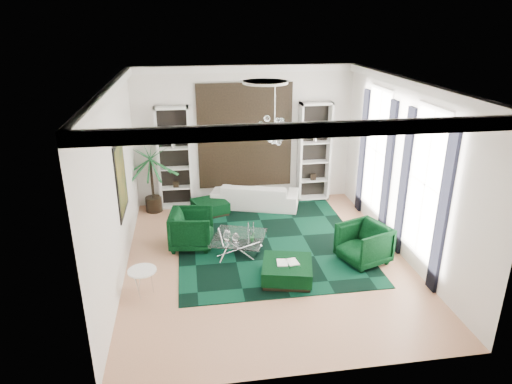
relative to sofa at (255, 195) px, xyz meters
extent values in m
cube|color=tan|center=(-0.21, -2.94, -0.35)|extent=(6.00, 7.00, 0.02)
cube|color=white|center=(-0.21, -2.94, 3.47)|extent=(6.00, 7.00, 0.02)
cube|color=silver|center=(-0.21, 0.57, 1.56)|extent=(6.00, 0.02, 3.80)
cube|color=silver|center=(-0.21, -6.45, 1.56)|extent=(6.00, 0.02, 3.80)
cube|color=silver|center=(-3.22, -2.94, 1.56)|extent=(0.02, 7.00, 3.80)
cube|color=silver|center=(2.80, -2.94, 1.56)|extent=(0.02, 7.00, 3.80)
cylinder|color=white|center=(-0.21, -2.64, 3.43)|extent=(0.90, 0.90, 0.05)
cube|color=black|center=(-0.21, 0.52, 1.56)|extent=(2.50, 0.06, 2.80)
cube|color=black|center=(-3.18, -2.34, 1.51)|extent=(0.04, 1.30, 1.60)
cube|color=white|center=(2.78, -3.84, 1.56)|extent=(0.03, 1.10, 2.90)
cube|color=black|center=(2.75, -4.62, 1.31)|extent=(0.07, 0.30, 3.25)
cube|color=black|center=(2.75, -3.06, 1.31)|extent=(0.07, 0.30, 3.25)
cube|color=white|center=(2.78, -1.44, 1.56)|extent=(0.03, 1.10, 2.90)
cube|color=black|center=(2.75, -2.22, 1.31)|extent=(0.07, 0.30, 3.25)
cube|color=black|center=(2.75, -0.66, 1.31)|extent=(0.07, 0.30, 3.25)
cube|color=black|center=(-0.01, -1.99, -0.33)|extent=(4.20, 5.00, 0.02)
imported|color=silver|center=(0.00, 0.00, 0.00)|extent=(2.52, 1.59, 0.69)
imported|color=black|center=(-1.79, -2.09, 0.09)|extent=(1.08, 1.06, 0.87)
imported|color=black|center=(1.83, -3.37, 0.09)|extent=(1.20, 1.18, 0.86)
cube|color=black|center=(-1.27, -0.29, -0.16)|extent=(1.05, 1.05, 0.37)
cube|color=black|center=(0.05, -3.85, -0.15)|extent=(1.18, 1.18, 0.39)
cube|color=white|center=(0.05, -3.85, 0.06)|extent=(0.44, 0.29, 0.03)
cylinder|color=white|center=(-2.76, -3.93, -0.08)|extent=(0.59, 0.59, 0.52)
imported|color=#1A5E2C|center=(-0.49, -2.79, 0.15)|extent=(0.14, 0.12, 0.21)
camera|label=1|loc=(-1.78, -11.61, 4.65)|focal=32.00mm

